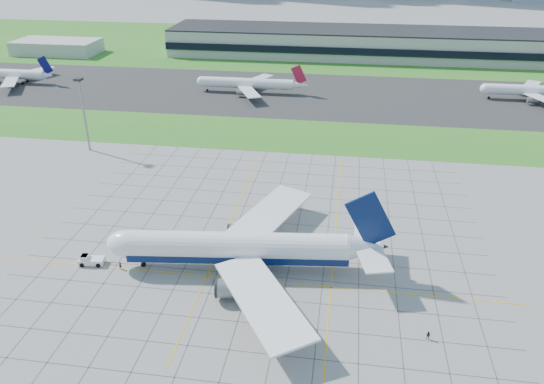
# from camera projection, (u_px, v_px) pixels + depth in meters

# --- Properties ---
(ground) EXTENTS (1400.00, 1400.00, 0.00)m
(ground) POSITION_uv_depth(u_px,v_px,m) (252.00, 275.00, 120.15)
(ground) COLOR gray
(ground) RESTS_ON ground
(grass_median) EXTENTS (700.00, 35.00, 0.04)m
(grass_median) POSITION_uv_depth(u_px,v_px,m) (295.00, 135.00, 199.58)
(grass_median) COLOR #267621
(grass_median) RESTS_ON ground
(asphalt_taxiway) EXTENTS (700.00, 75.00, 0.04)m
(asphalt_taxiway) POSITION_uv_depth(u_px,v_px,m) (308.00, 94.00, 248.11)
(asphalt_taxiway) COLOR #383838
(asphalt_taxiway) RESTS_ON ground
(grass_far) EXTENTS (700.00, 145.00, 0.04)m
(grass_far) POSITION_uv_depth(u_px,v_px,m) (323.00, 46.00, 345.20)
(grass_far) COLOR #267621
(grass_far) RESTS_ON ground
(apron_markings) EXTENTS (120.00, 130.00, 0.03)m
(apron_markings) POSITION_uv_depth(u_px,v_px,m) (262.00, 249.00, 129.88)
(apron_markings) COLOR #474744
(apron_markings) RESTS_ON ground
(terminal) EXTENTS (260.00, 43.00, 15.80)m
(terminal) POSITION_uv_depth(u_px,v_px,m) (388.00, 44.00, 314.21)
(terminal) COLOR #B7B7B2
(terminal) RESTS_ON ground
(service_block) EXTENTS (50.00, 25.00, 8.00)m
(service_block) POSITION_uv_depth(u_px,v_px,m) (57.00, 47.00, 324.69)
(service_block) COLOR #B7B7B2
(service_block) RESTS_ON ground
(light_mast) EXTENTS (2.50, 2.50, 25.60)m
(light_mast) POSITION_uv_depth(u_px,v_px,m) (83.00, 106.00, 179.41)
(light_mast) COLOR gray
(light_mast) RESTS_ON ground
(airliner) EXTENTS (65.17, 65.71, 20.53)m
(airliner) POSITION_uv_depth(u_px,v_px,m) (240.00, 248.00, 119.91)
(airliner) COLOR white
(airliner) RESTS_ON ground
(pushback_tug) EXTENTS (8.54, 3.49, 2.35)m
(pushback_tug) POSITION_uv_depth(u_px,v_px,m) (90.00, 260.00, 123.61)
(pushback_tug) COLOR white
(pushback_tug) RESTS_ON ground
(crew_near) EXTENTS (0.76, 0.81, 1.85)m
(crew_near) POSITION_uv_depth(u_px,v_px,m) (120.00, 266.00, 121.84)
(crew_near) COLOR black
(crew_near) RESTS_ON ground
(crew_far) EXTENTS (1.10, 1.01, 1.83)m
(crew_far) POSITION_uv_depth(u_px,v_px,m) (428.00, 336.00, 101.08)
(crew_far) COLOR black
(crew_far) RESTS_ON ground
(distant_jet_0) EXTENTS (31.95, 42.66, 14.08)m
(distant_jet_0) POSITION_uv_depth(u_px,v_px,m) (20.00, 74.00, 263.21)
(distant_jet_0) COLOR white
(distant_jet_0) RESTS_ON ground
(distant_jet_1) EXTENTS (49.80, 42.66, 14.08)m
(distant_jet_1) POSITION_uv_depth(u_px,v_px,m) (248.00, 83.00, 248.35)
(distant_jet_1) COLOR white
(distant_jet_1) RESTS_ON ground
(distant_jet_2) EXTENTS (45.86, 42.66, 14.08)m
(distant_jet_2) POSITION_uv_depth(u_px,v_px,m) (533.00, 90.00, 237.57)
(distant_jet_2) COLOR white
(distant_jet_2) RESTS_ON ground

